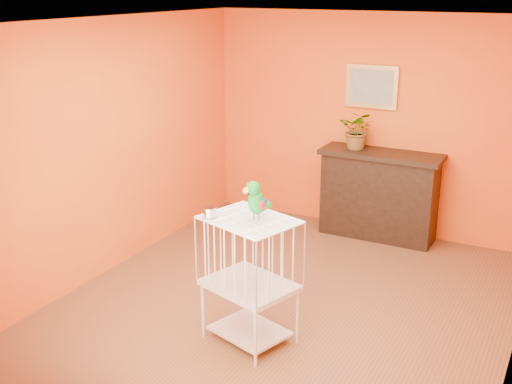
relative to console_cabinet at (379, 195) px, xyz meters
The scene contains 8 objects.
ground 2.09m from the console_cabinet, 96.44° to the right, with size 4.50×4.50×0.00m, color brown.
room_shell 2.28m from the console_cabinet, 96.44° to the right, with size 4.50×4.50×4.50m.
console_cabinet is the anchor object (origin of this frame).
potted_plant 0.76m from the console_cabinet, 168.04° to the left, with size 0.41×0.46×0.36m, color #26722D.
framed_picture 1.27m from the console_cabinet, 137.03° to the left, with size 0.62×0.04×0.50m.
birdcage 2.79m from the console_cabinet, 94.82° to the right, with size 0.84×0.74×1.10m.
feed_cup 3.00m from the console_cabinet, 100.61° to the right, with size 0.11×0.11×0.08m, color silver.
parrot 2.86m from the console_cabinet, 93.88° to the right, with size 0.17×0.30×0.33m.
Camera 1 is at (2.28, -5.01, 2.91)m, focal length 45.00 mm.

